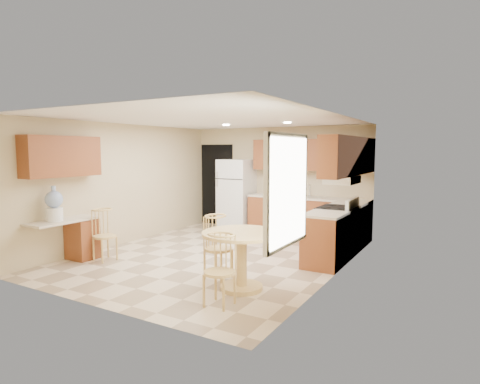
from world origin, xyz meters
The scene contains 30 objects.
floor centered at (0.00, 0.00, 0.00)m, with size 5.50×5.50×0.00m, color beige.
ceiling centered at (0.00, 0.00, 2.50)m, with size 4.50×5.50×0.02m, color white.
wall_back centered at (0.00, 2.75, 1.25)m, with size 4.50×0.02×2.50m, color #CAB688.
wall_front centered at (0.00, -2.75, 1.25)m, with size 4.50×0.02×2.50m, color #CAB688.
wall_left centered at (-2.25, 0.00, 1.25)m, with size 0.02×5.50×2.50m, color #CAB688.
wall_right centered at (2.25, 0.00, 1.25)m, with size 0.02×5.50×2.50m, color #CAB688.
doorway centered at (-1.75, 2.73, 1.05)m, with size 0.90×0.02×2.10m, color black.
base_cab_back centered at (0.88, 2.45, 0.43)m, with size 2.75×0.60×0.87m, color brown.
counter_back centered at (0.88, 2.45, 0.89)m, with size 2.75×0.63×0.04m, color beige.
base_cab_right_a centered at (1.95, 1.85, 0.43)m, with size 0.60×0.59×0.87m, color brown.
counter_right_a centered at (1.95, 1.85, 0.89)m, with size 0.63×0.59×0.04m, color beige.
base_cab_right_b centered at (1.95, 0.40, 0.43)m, with size 0.60×0.80×0.87m, color brown.
counter_right_b centered at (1.95, 0.40, 0.89)m, with size 0.63×0.80×0.04m, color beige.
upper_cab_back centered at (0.88, 2.58, 1.85)m, with size 2.75×0.33×0.70m, color brown.
upper_cab_right centered at (2.08, 1.21, 1.85)m, with size 0.33×2.42×0.70m, color brown.
upper_cab_left centered at (-2.08, -1.60, 1.85)m, with size 0.33×1.40×0.70m, color brown.
sink centered at (0.85, 2.45, 0.91)m, with size 0.78×0.44×0.01m, color silver.
range_hood centered at (2.00, 1.18, 1.42)m, with size 0.50×0.76×0.14m, color silver.
desk_pedestal centered at (-2.00, -1.32, 0.36)m, with size 0.48×0.42×0.72m, color brown.
desk_top centered at (-2.00, -1.70, 0.75)m, with size 0.50×1.20×0.04m, color beige.
window centered at (2.23, -1.85, 1.50)m, with size 0.06×1.12×1.30m.
can_light_a centered at (-0.50, 1.20, 2.48)m, with size 0.14×0.14×0.02m, color white.
can_light_b centered at (0.90, 1.20, 2.48)m, with size 0.14×0.14×0.02m, color white.
refrigerator centered at (-0.95, 2.40, 0.87)m, with size 0.76×0.74×1.73m.
stove centered at (1.92, 1.18, 0.47)m, with size 0.65×0.76×1.09m.
dining_table centered at (1.30, -1.29, 0.54)m, with size 1.11×1.11×0.82m.
chair_table_a centered at (0.75, -1.13, 0.59)m, with size 0.43×0.55×0.96m.
chair_table_b centered at (1.35, -2.02, 0.55)m, with size 0.40×0.40×0.90m.
chair_desk centered at (-1.55, -1.29, 0.56)m, with size 0.40×0.52×0.91m.
water_crock centered at (-2.00, -1.85, 1.04)m, with size 0.29×0.29×0.59m.
Camera 1 is at (4.03, -6.05, 1.96)m, focal length 30.00 mm.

